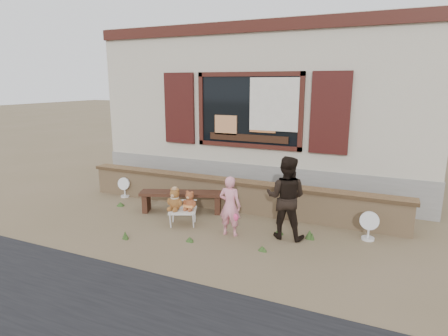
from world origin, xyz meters
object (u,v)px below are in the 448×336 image
at_px(child, 230,206).
at_px(teddy_bear_right, 190,200).
at_px(teddy_bear_left, 175,199).
at_px(adult, 286,198).
at_px(bench, 182,197).
at_px(folding_chair, 183,211).

bearing_deg(child, teddy_bear_right, -11.83).
xyz_separation_m(teddy_bear_left, adult, (2.06, 0.29, 0.20)).
bearing_deg(bench, teddy_bear_right, -68.32).
relative_size(folding_chair, child, 0.59).
distance_m(folding_chair, child, 1.04).
xyz_separation_m(bench, teddy_bear_right, (0.52, -0.57, 0.18)).
height_order(teddy_bear_right, child, child).
bearing_deg(teddy_bear_right, teddy_bear_left, 180.00).
xyz_separation_m(bench, adult, (2.32, -0.39, 0.40)).
height_order(folding_chair, teddy_bear_left, teddy_bear_left).
distance_m(bench, adult, 2.39).
relative_size(teddy_bear_left, adult, 0.30).
bearing_deg(bench, adult, -30.20).
relative_size(folding_chair, teddy_bear_right, 1.72).
xyz_separation_m(folding_chair, teddy_bear_left, (-0.13, -0.06, 0.25)).
bearing_deg(teddy_bear_left, teddy_bear_right, 0.00).
bearing_deg(adult, folding_chair, 4.70).
height_order(folding_chair, teddy_bear_right, teddy_bear_right).
height_order(folding_chair, adult, adult).
relative_size(folding_chair, teddy_bear_left, 1.49).
height_order(bench, teddy_bear_right, teddy_bear_right).
xyz_separation_m(folding_chair, child, (1.01, -0.07, 0.26)).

